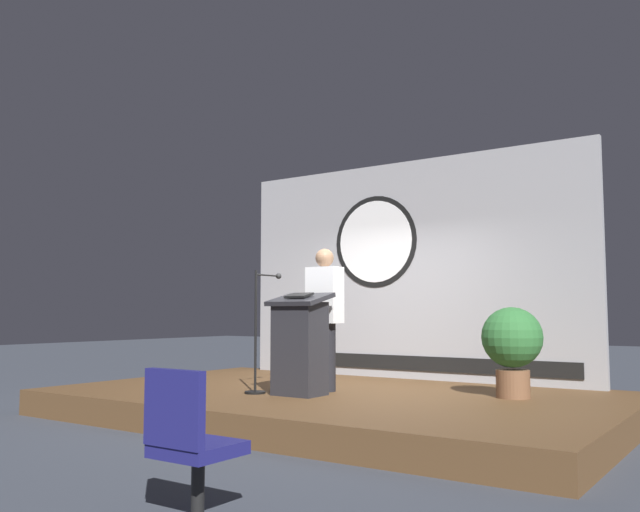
# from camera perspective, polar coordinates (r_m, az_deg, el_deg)

# --- Properties ---
(ground_plane) EXTENTS (40.00, 40.00, 0.00)m
(ground_plane) POSITION_cam_1_polar(r_m,az_deg,el_deg) (8.04, 1.34, -13.53)
(ground_plane) COLOR #383D47
(stage_platform) EXTENTS (6.40, 4.00, 0.30)m
(stage_platform) POSITION_cam_1_polar(r_m,az_deg,el_deg) (8.02, 1.33, -12.47)
(stage_platform) COLOR brown
(stage_platform) RESTS_ON ground
(banner_display) EXTENTS (5.27, 0.12, 3.07)m
(banner_display) POSITION_cam_1_polar(r_m,az_deg,el_deg) (9.58, 7.30, -1.11)
(banner_display) COLOR #9E9EA3
(banner_display) RESTS_ON stage_platform
(podium) EXTENTS (0.64, 0.50, 1.14)m
(podium) POSITION_cam_1_polar(r_m,az_deg,el_deg) (7.57, -1.73, -7.53)
(podium) COLOR #26262B
(podium) RESTS_ON stage_platform
(speaker_person) EXTENTS (0.40, 0.26, 1.68)m
(speaker_person) POSITION_cam_1_polar(r_m,az_deg,el_deg) (7.95, 0.40, -5.27)
(speaker_person) COLOR black
(speaker_person) RESTS_ON stage_platform
(microphone_stand) EXTENTS (0.24, 0.58, 1.41)m
(microphone_stand) POSITION_cam_1_polar(r_m,az_deg,el_deg) (7.83, -5.22, -7.89)
(microphone_stand) COLOR black
(microphone_stand) RESTS_ON stage_platform
(potted_plant) EXTENTS (0.66, 0.66, 0.98)m
(potted_plant) POSITION_cam_1_polar(r_m,az_deg,el_deg) (7.63, 16.00, -7.11)
(potted_plant) COLOR brown
(potted_plant) RESTS_ON stage_platform
(audience_chair_left) EXTENTS (0.44, 0.45, 0.89)m
(audience_chair_left) POSITION_cam_1_polar(r_m,az_deg,el_deg) (4.13, -11.06, -14.80)
(audience_chair_left) COLOR black
(audience_chair_left) RESTS_ON ground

